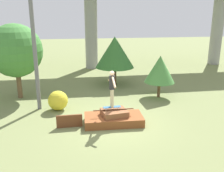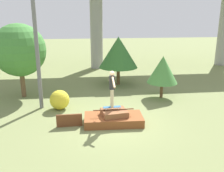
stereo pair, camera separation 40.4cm
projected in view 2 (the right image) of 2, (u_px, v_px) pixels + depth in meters
The scene contains 10 objects.
ground_plane at pixel (113, 123), 11.41m from camera, with size 80.00×80.00×0.00m, color olive.
scrap_pile at pixel (114, 118), 11.34m from camera, with size 2.68×1.42×0.70m.
scrap_plank_loose at pixel (69, 120), 11.03m from camera, with size 1.13×0.11×0.57m.
skateboard at pixel (112, 107), 11.25m from camera, with size 0.82×0.28×0.09m.
skater at pixel (112, 86), 10.97m from camera, with size 0.23×1.24×1.66m.
utility_pole at pixel (36, 36), 12.25m from camera, with size 1.30×0.20×7.27m.
tree_behind_left at pixel (118, 52), 17.00m from camera, with size 2.66×2.66×3.35m.
tree_behind_right at pixel (19, 50), 14.32m from camera, with size 3.04×3.04×4.33m.
tree_mid_back at pixel (163, 70), 14.46m from camera, with size 1.78×1.78×2.49m.
bush_yellow_flowering at pixel (60, 100), 12.98m from camera, with size 1.02×1.02×1.02m.
Camera 2 is at (-1.31, -10.39, 4.85)m, focal length 40.00 mm.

